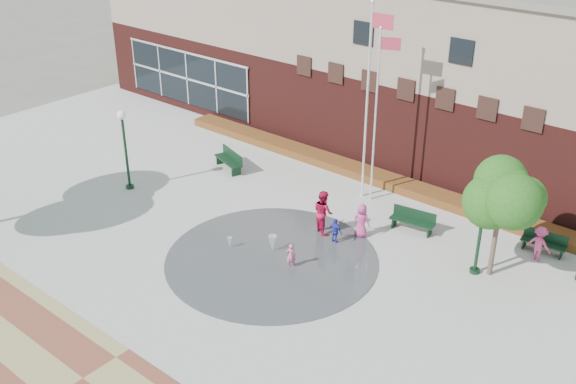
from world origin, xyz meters
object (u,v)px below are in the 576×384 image
Objects in this scene: flagpole_right at (369,93)px; bench_left at (229,164)px; child_splash at (291,256)px; flagpole_left at (377,108)px.

flagpole_right is 4.30× the size of bench_left.
flagpole_right reaches higher than bench_left.
bench_left is 2.02× the size of child_splash.
flagpole_left is at bearing -128.45° from child_splash.
flagpole_left reaches higher than bench_left.
flagpole_right is at bearing 157.16° from flagpole_left.
flagpole_left is at bearing 32.87° from bench_left.
child_splash is (0.77, -6.74, -3.94)m from flagpole_left.
flagpole_right is 8.53m from bench_left.
bench_left is (-6.85, -1.90, -4.71)m from flagpole_right.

